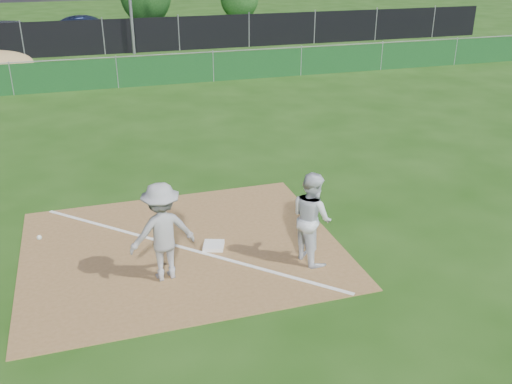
# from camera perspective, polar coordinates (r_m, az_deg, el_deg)

# --- Properties ---
(ground) EXTENTS (90.00, 90.00, 0.00)m
(ground) POSITION_cam_1_polar(r_m,az_deg,el_deg) (19.55, -12.31, 6.91)
(ground) COLOR #1A410D
(ground) RESTS_ON ground
(infield_dirt) EXTENTS (6.00, 5.00, 0.02)m
(infield_dirt) POSITION_cam_1_polar(r_m,az_deg,el_deg) (11.24, -7.42, -5.56)
(infield_dirt) COLOR brown
(infield_dirt) RESTS_ON ground
(foul_line) EXTENTS (5.01, 5.01, 0.01)m
(foul_line) POSITION_cam_1_polar(r_m,az_deg,el_deg) (11.23, -7.42, -5.49)
(foul_line) COLOR white
(foul_line) RESTS_ON infield_dirt
(green_fence) EXTENTS (44.00, 0.05, 1.20)m
(green_fence) POSITION_cam_1_polar(r_m,az_deg,el_deg) (24.25, -13.72, 11.46)
(green_fence) COLOR #103C17
(green_fence) RESTS_ON ground
(black_fence) EXTENTS (46.00, 0.04, 1.80)m
(black_fence) POSITION_cam_1_polar(r_m,az_deg,el_deg) (32.07, -15.01, 14.74)
(black_fence) COLOR black
(black_fence) RESTS_ON ground
(parking_lot) EXTENTS (46.00, 9.00, 0.01)m
(parking_lot) POSITION_cam_1_polar(r_m,az_deg,el_deg) (37.14, -15.36, 14.43)
(parking_lot) COLOR black
(parking_lot) RESTS_ON ground
(first_base) EXTENTS (0.49, 0.49, 0.08)m
(first_base) POSITION_cam_1_polar(r_m,az_deg,el_deg) (11.15, -4.25, -5.37)
(first_base) COLOR white
(first_base) RESTS_ON infield_dirt
(play_at_first) EXTENTS (2.62, 0.81, 1.78)m
(play_at_first) POSITION_cam_1_polar(r_m,az_deg,el_deg) (9.93, -9.35, -3.94)
(play_at_first) COLOR #A7A7A9
(play_at_first) RESTS_ON infield_dirt
(runner) EXTENTS (0.81, 0.96, 1.74)m
(runner) POSITION_cam_1_polar(r_m,az_deg,el_deg) (10.43, 5.59, -2.55)
(runner) COLOR silver
(runner) RESTS_ON ground
(car_left) EXTENTS (4.71, 3.41, 1.49)m
(car_left) POSITION_cam_1_polar(r_m,az_deg,el_deg) (36.37, -23.10, 14.45)
(car_left) COLOR #97999E
(car_left) RESTS_ON parking_lot
(car_mid) EXTENTS (4.69, 2.22, 1.49)m
(car_mid) POSITION_cam_1_polar(r_m,az_deg,el_deg) (36.37, -16.44, 15.33)
(car_mid) COLOR black
(car_mid) RESTS_ON parking_lot
(car_right) EXTENTS (4.47, 2.48, 1.23)m
(car_right) POSITION_cam_1_polar(r_m,az_deg,el_deg) (36.82, -7.58, 15.94)
(car_right) COLOR black
(car_right) RESTS_ON parking_lot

